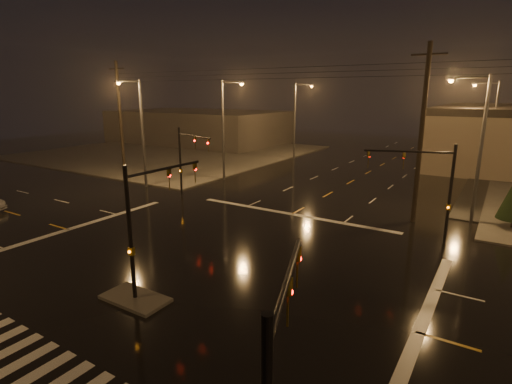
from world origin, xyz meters
TOP-DOWN VIEW (x-y plane):
  - ground at (0.00, 0.00)m, footprint 140.00×140.00m
  - sidewalk_nw at (-30.00, 30.00)m, footprint 36.00×36.00m
  - median_island at (0.00, -4.00)m, footprint 3.00×1.60m
  - crosswalk at (0.00, -9.00)m, footprint 15.00×2.60m
  - stop_bar_far at (0.00, 11.00)m, footprint 16.00×0.50m
  - commercial_block at (-35.00, 42.00)m, footprint 30.00×18.00m
  - signal_mast_median at (0.00, -3.07)m, footprint 0.25×4.59m
  - signal_mast_ne at (9.50, 10.14)m, footprint 4.84×1.86m
  - signal_mast_nw at (-9.50, 10.14)m, footprint 4.84×1.86m
  - streetlight_1 at (-11.18, 18.00)m, footprint 2.77×0.32m
  - streetlight_2 at (-11.18, 34.00)m, footprint 2.77×0.32m
  - streetlight_3 at (11.18, 16.00)m, footprint 2.77×0.32m
  - streetlight_4 at (11.18, 36.00)m, footprint 2.77×0.32m
  - streetlight_5 at (-16.00, 11.18)m, footprint 0.32×2.77m
  - utility_pole_0 at (-22.00, 14.00)m, footprint 2.20×0.32m
  - utility_pole_1 at (8.00, 14.00)m, footprint 2.20×0.32m

SIDE VIEW (x-z plane):
  - ground at x=0.00m, z-range 0.00..0.00m
  - crosswalk at x=0.00m, z-range 0.00..0.01m
  - stop_bar_far at x=0.00m, z-range 0.00..0.01m
  - sidewalk_nw at x=-30.00m, z-range 0.00..0.12m
  - median_island at x=0.00m, z-range 0.00..0.15m
  - commercial_block at x=-35.00m, z-range 0.00..5.60m
  - signal_mast_median at x=0.00m, z-range 0.75..6.75m
  - signal_mast_ne at x=9.50m, z-range 0.79..6.79m
  - signal_mast_nw at x=-9.50m, z-range 0.79..6.79m
  - streetlight_1 at x=-11.18m, z-range 0.80..10.80m
  - streetlight_2 at x=-11.18m, z-range 0.80..10.80m
  - streetlight_3 at x=11.18m, z-range 0.80..10.80m
  - streetlight_4 at x=11.18m, z-range 0.80..10.80m
  - streetlight_5 at x=-16.00m, z-range 0.80..10.80m
  - utility_pole_0 at x=-22.00m, z-range 0.13..12.13m
  - utility_pole_1 at x=8.00m, z-range 0.13..12.13m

